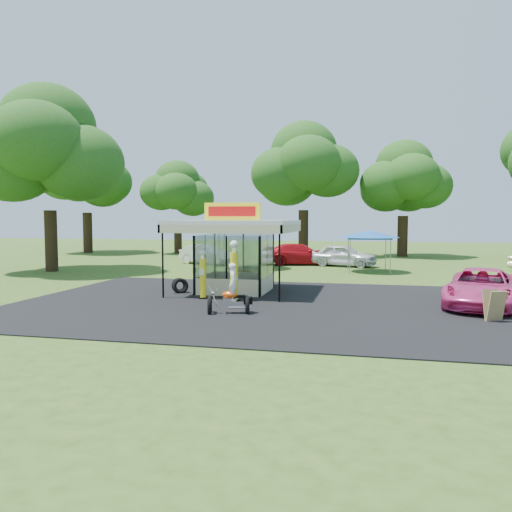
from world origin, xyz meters
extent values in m
plane|color=#2F4E18|center=(0.00, 0.00, 0.00)|extent=(120.00, 120.00, 0.00)
cube|color=black|center=(0.00, 2.00, 0.02)|extent=(20.00, 14.00, 0.04)
cube|color=white|center=(-2.00, 5.00, 0.03)|extent=(3.00, 3.00, 0.06)
cube|color=white|center=(-2.00, 5.00, 3.29)|extent=(5.40, 5.40, 0.18)
cube|color=yellow|center=(-2.00, 4.50, 3.78)|extent=(2.60, 0.25, 0.80)
cube|color=red|center=(-2.00, 4.37, 3.78)|extent=(2.21, 0.02, 0.45)
cylinder|color=black|center=(-4.55, 2.45, 1.60)|extent=(0.08, 0.08, 3.20)
cylinder|color=black|center=(0.55, 2.45, 1.60)|extent=(0.08, 0.08, 3.20)
cylinder|color=black|center=(-2.81, 2.66, 0.05)|extent=(0.40, 0.40, 0.09)
cylinder|color=yellow|center=(-2.81, 2.66, 0.91)|extent=(0.27, 0.27, 1.65)
cylinder|color=silver|center=(-2.81, 2.66, 1.83)|extent=(0.18, 0.18, 0.18)
sphere|color=white|center=(-2.81, 2.66, 2.01)|extent=(0.29, 0.29, 0.29)
cube|color=white|center=(-2.81, 2.49, 1.19)|extent=(0.20, 0.02, 0.27)
cylinder|color=black|center=(-1.33, 2.32, 0.05)|extent=(0.48, 0.48, 0.11)
cylinder|color=yellow|center=(-1.33, 2.32, 1.08)|extent=(0.33, 0.33, 1.95)
cylinder|color=silver|center=(-1.33, 2.32, 2.17)|extent=(0.22, 0.22, 0.22)
sphere|color=white|center=(-1.33, 2.32, 2.38)|extent=(0.35, 0.35, 0.35)
cube|color=white|center=(-1.33, 2.13, 1.41)|extent=(0.24, 0.02, 0.33)
torus|color=black|center=(-1.47, -0.50, 0.31)|extent=(0.34, 0.77, 0.76)
torus|color=black|center=(-0.17, -0.13, 0.31)|extent=(0.34, 0.77, 0.76)
cube|color=silver|center=(-0.78, -0.30, 0.45)|extent=(0.55, 0.38, 0.27)
ellipsoid|color=#DD4C0F|center=(-0.78, -0.30, 0.70)|extent=(0.58, 0.33, 0.27)
cube|color=black|center=(-0.47, -0.22, 0.65)|extent=(0.54, 0.36, 0.09)
cube|color=black|center=(-0.14, -0.12, 0.50)|extent=(0.39, 0.38, 0.25)
cylinder|color=silver|center=(-1.34, -0.46, 0.63)|extent=(0.40, 0.16, 0.81)
cylinder|color=silver|center=(-1.21, -0.42, 0.95)|extent=(0.19, 0.53, 0.05)
sphere|color=silver|center=(-1.36, -0.47, 0.77)|extent=(0.14, 0.14, 0.14)
imported|color=white|center=(-0.64, -0.27, 1.17)|extent=(0.45, 0.56, 1.35)
torus|color=black|center=(-4.33, 3.93, 0.36)|extent=(0.79, 0.65, 0.75)
torus|color=black|center=(-4.46, 4.08, 0.36)|extent=(0.80, 0.72, 0.75)
cube|color=#593819|center=(8.21, 0.21, 0.54)|extent=(0.65, 0.48, 1.06)
cube|color=#593819|center=(8.21, 0.47, 0.54)|extent=(0.65, 0.48, 1.06)
imported|color=yellow|center=(-2.00, 7.20, 0.48)|extent=(2.82, 1.13, 0.96)
imported|color=#DE3C87|center=(8.40, 3.26, 0.75)|extent=(3.80, 5.88, 1.51)
imported|color=silver|center=(-7.98, 18.47, 0.74)|extent=(4.70, 3.38, 1.47)
imported|color=red|center=(-0.97, 19.54, 0.79)|extent=(5.84, 3.49, 1.58)
imported|color=silver|center=(2.29, 19.00, 0.81)|extent=(5.08, 3.10, 1.62)
cylinder|color=gray|center=(-5.91, 17.46, 1.29)|extent=(0.06, 0.06, 2.59)
cylinder|color=gray|center=(-2.88, 17.46, 1.29)|extent=(0.06, 0.06, 2.59)
cylinder|color=gray|center=(-5.91, 14.43, 1.29)|extent=(0.06, 0.06, 2.59)
cylinder|color=gray|center=(-2.88, 14.43, 1.29)|extent=(0.06, 0.06, 2.59)
cube|color=#1A57AA|center=(-4.40, 15.94, 2.65)|extent=(3.23, 3.23, 0.13)
cone|color=#1A57AA|center=(-4.40, 15.94, 2.98)|extent=(4.65, 4.65, 0.54)
cylinder|color=gray|center=(2.82, 16.79, 1.07)|extent=(0.05, 0.05, 2.14)
cylinder|color=gray|center=(5.29, 16.79, 1.07)|extent=(0.05, 0.05, 2.14)
cylinder|color=gray|center=(2.82, 14.31, 1.07)|extent=(0.05, 0.05, 2.14)
cylinder|color=gray|center=(5.29, 14.31, 1.07)|extent=(0.05, 0.05, 2.14)
cube|color=#1A57AA|center=(4.05, 15.55, 2.20)|extent=(2.68, 2.68, 0.11)
cone|color=#1A57AA|center=(4.05, 15.55, 2.47)|extent=(3.86, 3.86, 0.45)
cylinder|color=black|center=(-23.77, 27.96, 2.03)|extent=(0.92, 0.92, 4.07)
ellipsoid|color=#1C4B15|center=(-23.77, 27.96, 7.27)|extent=(9.61, 9.61, 8.24)
cylinder|color=black|center=(-14.49, 29.09, 1.62)|extent=(0.77, 0.77, 3.24)
ellipsoid|color=#1C4B15|center=(-14.49, 29.09, 5.75)|extent=(7.53, 7.53, 6.45)
cylinder|color=black|center=(-1.84, 28.17, 2.12)|extent=(0.91, 0.91, 4.24)
ellipsoid|color=#1C4B15|center=(-1.84, 28.17, 7.64)|extent=(10.18, 10.18, 8.73)
cylinder|color=black|center=(7.04, 29.96, 1.86)|extent=(0.93, 0.93, 3.71)
ellipsoid|color=#1C4B15|center=(7.04, 29.96, 6.60)|extent=(8.67, 8.67, 7.43)
cylinder|color=black|center=(-16.22, 11.30, 2.00)|extent=(0.80, 0.80, 4.00)
ellipsoid|color=#1C4B15|center=(-16.22, 11.30, 7.42)|extent=(10.26, 10.26, 8.80)
camera|label=1|loc=(4.13, -17.48, 3.45)|focal=35.00mm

